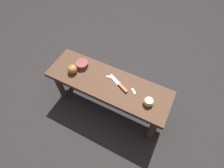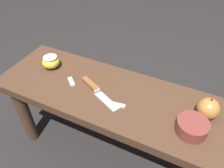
{
  "view_description": "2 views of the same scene",
  "coord_description": "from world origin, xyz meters",
  "px_view_note": "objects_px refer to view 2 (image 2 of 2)",
  "views": [
    {
      "loc": [
        -0.42,
        0.74,
        1.67
      ],
      "look_at": [
        -0.05,
        0.02,
        0.47
      ],
      "focal_mm": 28.0,
      "sensor_mm": 36.0,
      "label": 1
    },
    {
      "loc": [
        0.24,
        -0.59,
        1.08
      ],
      "look_at": [
        -0.05,
        0.02,
        0.47
      ],
      "focal_mm": 35.0,
      "sensor_mm": 36.0,
      "label": 2
    }
  ],
  "objects_px": {
    "apple_whole": "(208,108)",
    "wooden_bench": "(120,109)",
    "bowl": "(192,127)",
    "apple_cut": "(51,62)",
    "knife": "(94,89)"
  },
  "relations": [
    {
      "from": "apple_whole",
      "to": "apple_cut",
      "type": "distance_m",
      "value": 0.71
    },
    {
      "from": "apple_cut",
      "to": "apple_whole",
      "type": "bearing_deg",
      "value": 0.44
    },
    {
      "from": "apple_whole",
      "to": "wooden_bench",
      "type": "bearing_deg",
      "value": -172.5
    },
    {
      "from": "wooden_bench",
      "to": "knife",
      "type": "relative_size",
      "value": 5.05
    },
    {
      "from": "knife",
      "to": "apple_cut",
      "type": "xyz_separation_m",
      "value": [
        -0.26,
        0.05,
        0.02
      ]
    },
    {
      "from": "apple_cut",
      "to": "knife",
      "type": "bearing_deg",
      "value": -11.46
    },
    {
      "from": "bowl",
      "to": "apple_cut",
      "type": "bearing_deg",
      "value": 172.3
    },
    {
      "from": "wooden_bench",
      "to": "knife",
      "type": "xyz_separation_m",
      "value": [
        -0.12,
        -0.02,
        0.09
      ]
    },
    {
      "from": "wooden_bench",
      "to": "apple_cut",
      "type": "relative_size",
      "value": 13.56
    },
    {
      "from": "knife",
      "to": "apple_cut",
      "type": "relative_size",
      "value": 2.69
    },
    {
      "from": "wooden_bench",
      "to": "apple_cut",
      "type": "xyz_separation_m",
      "value": [
        -0.38,
        0.04,
        0.11
      ]
    },
    {
      "from": "bowl",
      "to": "knife",
      "type": "bearing_deg",
      "value": 174.76
    },
    {
      "from": "wooden_bench",
      "to": "knife",
      "type": "distance_m",
      "value": 0.15
    },
    {
      "from": "wooden_bench",
      "to": "bowl",
      "type": "relative_size",
      "value": 10.04
    },
    {
      "from": "wooden_bench",
      "to": "apple_cut",
      "type": "distance_m",
      "value": 0.39
    }
  ]
}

